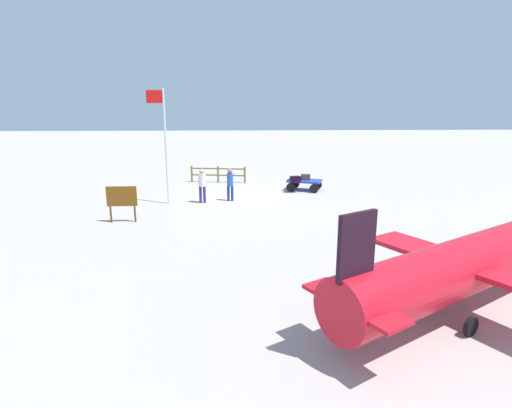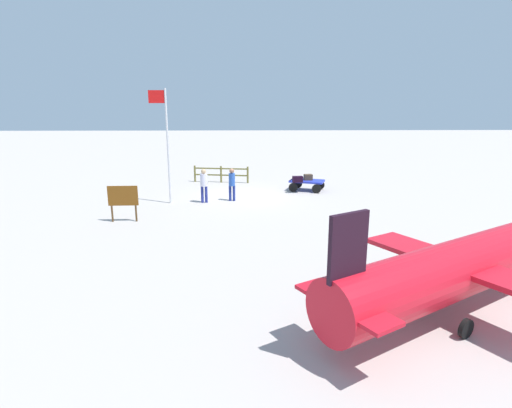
% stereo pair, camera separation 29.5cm
% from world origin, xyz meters
% --- Properties ---
extents(ground_plane, '(120.00, 120.00, 0.00)m').
position_xyz_m(ground_plane, '(0.00, 0.00, 0.00)').
color(ground_plane, '#ABA29B').
extents(luggage_cart, '(2.20, 1.87, 0.61)m').
position_xyz_m(luggage_cart, '(-3.65, -1.47, 0.45)').
color(luggage_cart, '#2635C3').
rests_on(luggage_cart, ground).
extents(suitcase_navy, '(0.58, 0.37, 0.34)m').
position_xyz_m(suitcase_navy, '(-3.04, -0.82, 0.78)').
color(suitcase_navy, black).
rests_on(suitcase_navy, luggage_cart).
extents(suitcase_tan, '(0.50, 0.40, 0.33)m').
position_xyz_m(suitcase_tan, '(-3.74, -1.52, 0.78)').
color(suitcase_tan, '#443525').
rests_on(suitcase_tan, luggage_cart).
extents(worker_lead, '(0.39, 0.39, 1.74)m').
position_xyz_m(worker_lead, '(2.02, 1.42, 1.04)').
color(worker_lead, navy).
rests_on(worker_lead, ground).
extents(worker_trailing, '(0.34, 0.33, 1.70)m').
position_xyz_m(worker_trailing, '(0.62, 1.05, 0.99)').
color(worker_trailing, navy).
rests_on(worker_trailing, ground).
extents(airplane_near, '(8.33, 5.90, 2.99)m').
position_xyz_m(airplane_near, '(-5.28, 12.82, 1.13)').
color(airplane_near, red).
rests_on(airplane_near, ground).
extents(flagpole, '(0.87, 0.10, 5.66)m').
position_xyz_m(flagpole, '(3.82, 1.48, 3.31)').
color(flagpole, silver).
rests_on(flagpole, ground).
extents(signboard, '(1.26, 0.11, 1.56)m').
position_xyz_m(signboard, '(5.11, 4.83, 1.03)').
color(signboard, '#4C3319').
rests_on(signboard, ground).
extents(wooden_fence, '(3.55, 0.69, 1.06)m').
position_xyz_m(wooden_fence, '(1.48, -4.18, 0.61)').
color(wooden_fence, brown).
rests_on(wooden_fence, ground).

